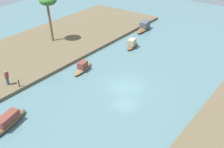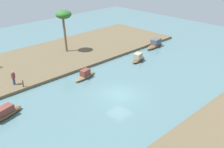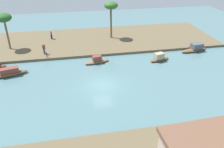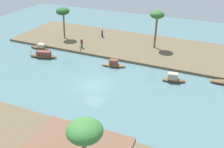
# 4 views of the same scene
# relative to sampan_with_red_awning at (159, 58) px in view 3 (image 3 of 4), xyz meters

# --- Properties ---
(river_water) EXTENTS (76.25, 76.25, 0.00)m
(river_water) POSITION_rel_sampan_with_red_awning_xyz_m (9.52, 5.32, -0.48)
(river_water) COLOR slate
(river_water) RESTS_ON ground
(riverbank_left) EXTENTS (45.69, 13.64, 0.38)m
(riverbank_left) POSITION_rel_sampan_with_red_awning_xyz_m (9.52, -9.96, -0.29)
(riverbank_left) COLOR brown
(riverbank_left) RESTS_ON ground
(sampan_with_red_awning) EXTENTS (3.37, 1.77, 1.27)m
(sampan_with_red_awning) POSITION_rel_sampan_with_red_awning_xyz_m (0.00, 0.00, 0.00)
(sampan_with_red_awning) COLOR brown
(sampan_with_red_awning) RESTS_ON river_water
(sampan_foreground) EXTENTS (4.85, 1.97, 1.34)m
(sampan_foreground) POSITION_rel_sampan_with_red_awning_xyz_m (-7.14, -2.32, 0.02)
(sampan_foreground) COLOR brown
(sampan_foreground) RESTS_ON river_water
(sampan_upstream_small) EXTENTS (4.93, 2.15, 1.17)m
(sampan_upstream_small) POSITION_rel_sampan_with_red_awning_xyz_m (21.39, 0.68, -0.02)
(sampan_upstream_small) COLOR brown
(sampan_upstream_small) RESTS_ON river_water
(sampan_downstream_large) EXTENTS (3.90, 1.74, 1.14)m
(sampan_downstream_large) POSITION_rel_sampan_with_red_awning_xyz_m (9.40, -0.99, -0.08)
(sampan_downstream_large) COLOR brown
(sampan_downstream_large) RESTS_ON river_water
(person_on_near_bank) EXTENTS (0.46, 0.37, 1.73)m
(person_on_near_bank) POSITION_rel_sampan_with_red_awning_xyz_m (17.24, -4.91, 0.73)
(person_on_near_bank) COLOR #33477A
(person_on_near_bank) RESTS_ON riverbank_left
(person_by_mooring) EXTENTS (0.36, 0.42, 1.54)m
(person_by_mooring) POSITION_rel_sampan_with_red_awning_xyz_m (16.49, -11.59, 0.59)
(person_by_mooring) COLOR #232328
(person_by_mooring) RESTS_ON riverbank_left
(mooring_post) EXTENTS (0.14, 0.14, 0.83)m
(mooring_post) POSITION_rel_sampan_with_red_awning_xyz_m (16.78, -3.57, 0.32)
(mooring_post) COLOR #4C3823
(mooring_post) RESTS_ON riverbank_left
(palm_tree_left_near) EXTENTS (2.44, 2.44, 6.54)m
(palm_tree_left_near) POSITION_rel_sampan_with_red_awning_xyz_m (5.54, -10.45, 5.52)
(palm_tree_left_near) COLOR brown
(palm_tree_left_near) RESTS_ON riverbank_left
(palm_tree_left_far) EXTENTS (2.53, 2.53, 5.86)m
(palm_tree_left_far) POSITION_rel_sampan_with_red_awning_xyz_m (23.02, -8.29, 4.92)
(palm_tree_left_far) COLOR brown
(palm_tree_left_far) RESTS_ON riverbank_left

